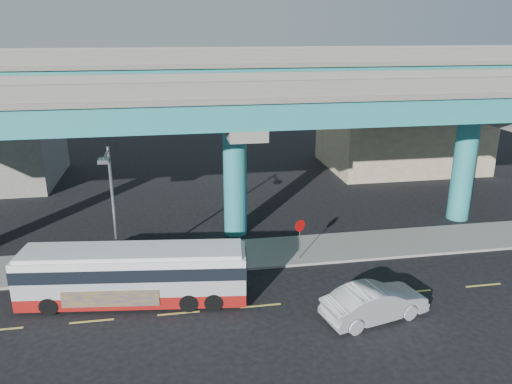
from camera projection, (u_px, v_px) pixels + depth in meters
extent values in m
plane|color=black|center=(260.00, 303.00, 24.75)|extent=(120.00, 120.00, 0.00)
cube|color=gray|center=(243.00, 254.00, 29.87)|extent=(70.00, 4.00, 0.15)
cube|color=#D8C64C|center=(0.00, 330.00, 22.53)|extent=(2.00, 0.12, 0.01)
cube|color=#D8C64C|center=(92.00, 321.00, 23.17)|extent=(2.00, 0.12, 0.01)
cube|color=#D8C64C|center=(179.00, 313.00, 23.82)|extent=(2.00, 0.12, 0.01)
cube|color=#D8C64C|center=(261.00, 306.00, 24.47)|extent=(2.00, 0.12, 0.01)
cube|color=#D8C64C|center=(339.00, 298.00, 25.11)|extent=(2.00, 0.12, 0.01)
cube|color=#D8C64C|center=(413.00, 292.00, 25.76)|extent=(2.00, 0.12, 0.01)
cube|color=#D8C64C|center=(483.00, 285.00, 26.41)|extent=(2.00, 0.12, 0.01)
cylinder|color=teal|center=(235.00, 180.00, 32.01)|extent=(1.50, 1.50, 7.40)
cube|color=gray|center=(234.00, 118.00, 30.76)|extent=(2.00, 12.00, 0.60)
cube|color=gray|center=(227.00, 96.00, 33.75)|extent=(1.80, 5.00, 1.20)
cylinder|color=teal|center=(463.00, 168.00, 34.60)|extent=(1.50, 1.50, 7.40)
cube|color=gray|center=(471.00, 111.00, 33.34)|extent=(2.00, 12.00, 0.60)
cube|color=gray|center=(445.00, 91.00, 36.34)|extent=(1.80, 5.00, 1.20)
cube|color=teal|center=(242.00, 110.00, 27.17)|extent=(52.00, 5.00, 1.40)
cube|color=gray|center=(242.00, 95.00, 26.90)|extent=(52.00, 5.40, 0.30)
cube|color=gray|center=(249.00, 90.00, 24.39)|extent=(52.00, 0.25, 0.80)
cube|color=gray|center=(236.00, 80.00, 29.07)|extent=(52.00, 0.25, 0.80)
cube|color=teal|center=(227.00, 76.00, 33.34)|extent=(52.00, 5.00, 1.40)
cube|color=gray|center=(227.00, 63.00, 33.08)|extent=(52.00, 5.40, 0.30)
cube|color=gray|center=(231.00, 56.00, 30.56)|extent=(52.00, 0.25, 0.80)
cube|color=gray|center=(223.00, 53.00, 35.24)|extent=(52.00, 0.25, 0.80)
cube|color=#C2AB8B|center=(401.00, 131.00, 48.08)|extent=(14.00, 10.00, 7.00)
cube|color=black|center=(430.00, 118.00, 42.65)|extent=(12.00, 0.25, 1.20)
cube|color=maroon|center=(135.00, 292.00, 24.74)|extent=(11.18, 3.68, 0.64)
cube|color=silver|center=(134.00, 274.00, 24.42)|extent=(11.18, 3.68, 1.37)
cube|color=black|center=(133.00, 265.00, 24.28)|extent=(11.25, 3.73, 0.64)
cube|color=silver|center=(132.00, 256.00, 24.12)|extent=(11.18, 3.68, 0.37)
cube|color=silver|center=(132.00, 251.00, 24.03)|extent=(10.76, 3.38, 0.18)
cube|color=black|center=(246.00, 266.00, 24.57)|extent=(0.32, 2.07, 1.10)
cube|color=black|center=(18.00, 270.00, 24.08)|extent=(0.32, 2.07, 1.10)
cube|color=navy|center=(110.00, 299.00, 23.46)|extent=(4.55, 0.62, 0.82)
cylinder|color=black|center=(49.00, 306.00, 23.58)|extent=(0.94, 0.39, 0.92)
cylinder|color=black|center=(63.00, 284.00, 25.58)|extent=(0.94, 0.39, 0.92)
cylinder|color=black|center=(189.00, 303.00, 23.88)|extent=(0.94, 0.39, 0.92)
cylinder|color=black|center=(192.00, 281.00, 25.87)|extent=(0.94, 0.39, 0.92)
cylinder|color=black|center=(214.00, 302.00, 23.93)|extent=(0.94, 0.39, 0.92)
cylinder|color=black|center=(215.00, 281.00, 25.93)|extent=(0.94, 0.39, 0.92)
imported|color=#AEAEB3|center=(375.00, 302.00, 23.17)|extent=(4.10, 5.89, 1.67)
imported|color=#302F35|center=(92.00, 253.00, 28.44)|extent=(1.78, 3.58, 1.16)
cylinder|color=gray|center=(114.00, 213.00, 26.18)|extent=(0.16, 0.16, 7.15)
cylinder|color=gray|center=(106.00, 155.00, 24.21)|extent=(0.12, 1.93, 0.12)
cube|color=gray|center=(104.00, 161.00, 23.33)|extent=(0.50, 0.70, 0.18)
cylinder|color=gray|center=(300.00, 242.00, 28.80)|extent=(0.06, 0.06, 2.12)
cylinder|color=#B20A0A|center=(300.00, 226.00, 28.45)|extent=(0.68, 0.34, 0.73)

